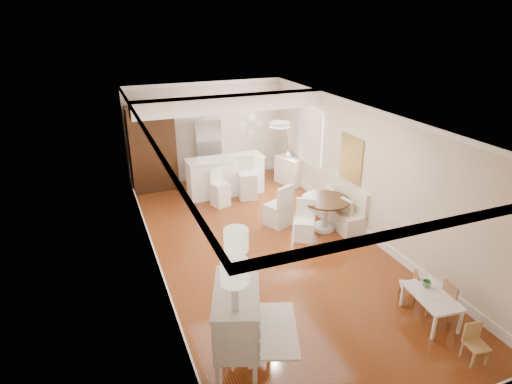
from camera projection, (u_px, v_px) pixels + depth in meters
room at (264, 153)px, 8.43m from camera, size 9.00×9.04×2.82m
secretary_bureau at (237, 336)px, 5.49m from camera, size 1.44×1.46×1.43m
gustavian_armchair at (249, 327)px, 6.00m from camera, size 0.72×0.72×0.93m
kids_table at (430, 307)px, 6.79m from camera, size 0.65×0.98×0.46m
kids_chair_a at (441, 303)px, 6.73m from camera, size 0.35×0.35×0.65m
kids_chair_b at (408, 285)px, 7.27m from camera, size 0.36×0.36×0.54m
kids_chair_c at (476, 345)px, 5.93m from camera, size 0.32×0.32×0.59m
banquette at (338, 203)px, 9.83m from camera, size 0.52×1.60×0.98m
dining_table at (325, 214)px, 9.58m from camera, size 1.36×1.36×0.74m
slip_chair_near at (305, 221)px, 9.14m from camera, size 0.58×0.59×0.87m
slip_chair_far at (278, 205)px, 9.74m from camera, size 0.64×0.65×1.01m
breakfast_counter at (225, 176)px, 11.40m from camera, size 2.05×0.65×1.03m
bar_stool_left at (220, 188)px, 10.72m from camera, size 0.48×0.48×0.96m
bar_stool_right at (247, 178)px, 11.12m from camera, size 0.51×0.51×1.11m
pantry_cabinet at (152, 149)px, 11.50m from camera, size 1.20×0.60×2.30m
fridge at (220, 150)px, 12.22m from camera, size 0.75×0.65×1.80m
sideboard at (288, 171)px, 12.16m from camera, size 0.60×0.88×0.77m
pencil_cup at (426, 284)px, 6.88m from camera, size 0.17×0.17×0.11m
branch_vase at (288, 154)px, 12.00m from camera, size 0.24×0.24×0.19m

